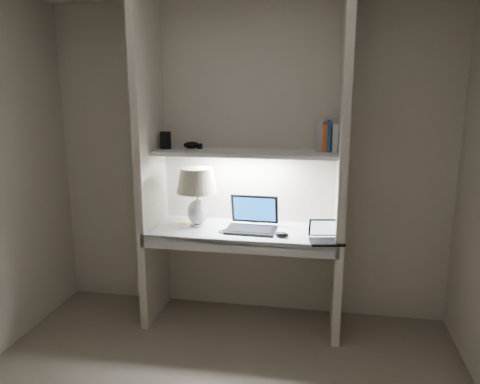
% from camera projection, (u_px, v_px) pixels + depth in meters
% --- Properties ---
extents(back_wall, '(3.20, 0.01, 2.50)m').
position_uv_depth(back_wall, '(249.00, 162.00, 3.77)').
color(back_wall, beige).
rests_on(back_wall, floor).
extents(alcove_panel_left, '(0.06, 0.55, 2.50)m').
position_uv_depth(alcove_panel_left, '(150.00, 165.00, 3.63)').
color(alcove_panel_left, beige).
rests_on(alcove_panel_left, floor).
extents(alcove_panel_right, '(0.06, 0.55, 2.50)m').
position_uv_depth(alcove_panel_right, '(342.00, 171.00, 3.39)').
color(alcove_panel_right, beige).
rests_on(alcove_panel_right, floor).
extents(desk, '(1.40, 0.55, 0.04)m').
position_uv_depth(desk, '(243.00, 232.00, 3.62)').
color(desk, white).
rests_on(desk, alcove_panel_left).
extents(desk_apron, '(1.46, 0.03, 0.10)m').
position_uv_depth(desk_apron, '(237.00, 246.00, 3.38)').
color(desk_apron, silver).
rests_on(desk_apron, desk).
extents(shelf, '(1.40, 0.36, 0.03)m').
position_uv_depth(shelf, '(245.00, 153.00, 3.58)').
color(shelf, silver).
rests_on(shelf, back_wall).
extents(strip_light, '(0.60, 0.04, 0.02)m').
position_uv_depth(strip_light, '(245.00, 156.00, 3.58)').
color(strip_light, white).
rests_on(strip_light, shelf).
extents(table_lamp, '(0.32, 0.32, 0.46)m').
position_uv_depth(table_lamp, '(197.00, 187.00, 3.62)').
color(table_lamp, white).
rests_on(table_lamp, desk).
extents(laptop_main, '(0.38, 0.33, 0.25)m').
position_uv_depth(laptop_main, '(252.00, 222.00, 3.61)').
color(laptop_main, black).
rests_on(laptop_main, desk).
extents(laptop_netbook, '(0.26, 0.24, 0.15)m').
position_uv_depth(laptop_netbook, '(326.00, 237.00, 3.32)').
color(laptop_netbook, black).
rests_on(laptop_netbook, desk).
extents(speaker, '(0.13, 0.10, 0.15)m').
position_uv_depth(speaker, '(258.00, 213.00, 3.80)').
color(speaker, silver).
rests_on(speaker, desk).
extents(mouse, '(0.12, 0.09, 0.04)m').
position_uv_depth(mouse, '(282.00, 235.00, 3.42)').
color(mouse, black).
rests_on(mouse, desk).
extents(cable_coil, '(0.13, 0.13, 0.01)m').
position_uv_depth(cable_coil, '(229.00, 231.00, 3.56)').
color(cable_coil, black).
rests_on(cable_coil, desk).
extents(sticky_note, '(0.09, 0.09, 0.00)m').
position_uv_depth(sticky_note, '(183.00, 224.00, 3.76)').
color(sticky_note, yellow).
rests_on(sticky_note, desk).
extents(book_row, '(0.22, 0.16, 0.24)m').
position_uv_depth(book_row, '(331.00, 137.00, 3.55)').
color(book_row, silver).
rests_on(book_row, shelf).
extents(shelf_box, '(0.09, 0.07, 0.14)m').
position_uv_depth(shelf_box, '(166.00, 140.00, 3.69)').
color(shelf_box, black).
rests_on(shelf_box, shelf).
extents(shelf_gadget, '(0.14, 0.11, 0.05)m').
position_uv_depth(shelf_gadget, '(192.00, 145.00, 3.72)').
color(shelf_gadget, black).
rests_on(shelf_gadget, shelf).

